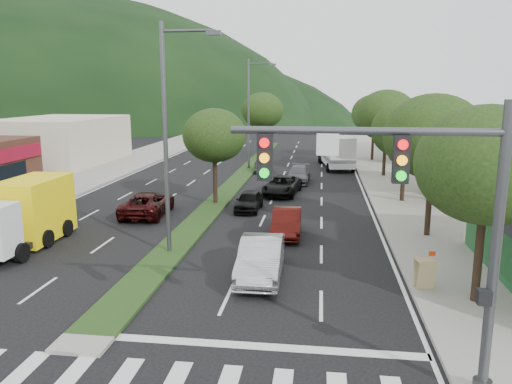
# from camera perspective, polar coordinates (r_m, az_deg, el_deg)

# --- Properties ---
(ground) EXTENTS (160.00, 160.00, 0.00)m
(ground) POSITION_cam_1_polar(r_m,az_deg,el_deg) (16.11, -18.56, -15.61)
(ground) COLOR black
(ground) RESTS_ON ground
(sidewalk_right) EXTENTS (5.00, 90.00, 0.15)m
(sidewalk_right) POSITION_cam_1_polar(r_m,az_deg,el_deg) (38.90, 15.93, 0.51)
(sidewalk_right) COLOR gray
(sidewalk_right) RESTS_ON ground
(sidewalk_left) EXTENTS (6.00, 90.00, 0.15)m
(sidewalk_left) POSITION_cam_1_polar(r_m,az_deg,el_deg) (43.19, -19.78, 1.33)
(sidewalk_left) COLOR gray
(sidewalk_left) RESTS_ON ground
(median) EXTENTS (1.60, 56.00, 0.12)m
(median) POSITION_cam_1_polar(r_m,az_deg,el_deg) (41.95, -1.82, 1.70)
(median) COLOR #1D3B15
(median) RESTS_ON ground
(crosswalk) EXTENTS (19.00, 2.20, 0.01)m
(crosswalk) POSITION_cam_1_polar(r_m,az_deg,el_deg) (14.57, -22.16, -18.92)
(crosswalk) COLOR silver
(crosswalk) RESTS_ON ground
(traffic_signal) EXTENTS (6.12, 0.40, 7.00)m
(traffic_signal) POSITION_cam_1_polar(r_m,az_deg,el_deg) (11.79, 18.90, -1.54)
(traffic_signal) COLOR #47494C
(traffic_signal) RESTS_ON ground
(gas_canopy) EXTENTS (12.20, 8.20, 5.25)m
(gas_canopy) POSITION_cam_1_polar(r_m,az_deg,el_deg) (37.02, 27.06, 6.31)
(gas_canopy) COLOR silver
(gas_canopy) RESTS_ON ground
(bldg_left_far) EXTENTS (9.00, 14.00, 4.60)m
(bldg_left_far) POSITION_cam_1_polar(r_m,az_deg,el_deg) (53.59, -21.33, 5.47)
(bldg_left_far) COLOR beige
(bldg_left_far) RESTS_ON ground
(bldg_right_far) EXTENTS (10.00, 16.00, 5.20)m
(bldg_right_far) POSITION_cam_1_polar(r_m,az_deg,el_deg) (58.42, 20.22, 6.28)
(bldg_right_far) COLOR beige
(bldg_right_far) RESTS_ON ground
(tree_r_a) EXTENTS (4.60, 4.60, 6.63)m
(tree_r_a) POSITION_cam_1_polar(r_m,az_deg,el_deg) (17.79, 24.88, 2.81)
(tree_r_a) COLOR black
(tree_r_a) RESTS_ON sidewalk_right
(tree_r_b) EXTENTS (4.80, 4.80, 6.94)m
(tree_r_b) POSITION_cam_1_polar(r_m,az_deg,el_deg) (25.46, 19.63, 6.00)
(tree_r_b) COLOR black
(tree_r_b) RESTS_ON sidewalk_right
(tree_r_c) EXTENTS (4.40, 4.40, 6.48)m
(tree_r_c) POSITION_cam_1_polar(r_m,az_deg,el_deg) (33.32, 16.75, 6.81)
(tree_r_c) COLOR black
(tree_r_c) RESTS_ON sidewalk_right
(tree_r_d) EXTENTS (5.00, 5.00, 7.17)m
(tree_r_d) POSITION_cam_1_polar(r_m,az_deg,el_deg) (43.18, 14.68, 8.46)
(tree_r_d) COLOR black
(tree_r_d) RESTS_ON sidewalk_right
(tree_r_e) EXTENTS (4.60, 4.60, 6.71)m
(tree_r_e) POSITION_cam_1_polar(r_m,az_deg,el_deg) (53.12, 13.34, 8.70)
(tree_r_e) COLOR black
(tree_r_e) RESTS_ON sidewalk_right
(tree_med_near) EXTENTS (4.00, 4.00, 6.02)m
(tree_med_near) POSITION_cam_1_polar(r_m,az_deg,el_deg) (31.63, -4.78, 6.45)
(tree_med_near) COLOR black
(tree_med_near) RESTS_ON median
(tree_med_far) EXTENTS (4.80, 4.80, 6.94)m
(tree_med_far) POSITION_cam_1_polar(r_m,az_deg,el_deg) (57.23, 0.74, 9.30)
(tree_med_far) COLOR black
(tree_med_far) RESTS_ON median
(streetlight_near) EXTENTS (2.60, 0.25, 10.00)m
(streetlight_near) POSITION_cam_1_polar(r_m,az_deg,el_deg) (21.83, -9.84, 7.13)
(streetlight_near) COLOR #47494C
(streetlight_near) RESTS_ON ground
(streetlight_mid) EXTENTS (2.60, 0.25, 10.00)m
(streetlight_mid) POSITION_cam_1_polar(r_m,az_deg,el_deg) (46.28, -0.61, 9.50)
(streetlight_mid) COLOR #47494C
(streetlight_mid) RESTS_ON ground
(sedan_silver) EXTENTS (1.73, 4.70, 1.54)m
(sedan_silver) POSITION_cam_1_polar(r_m,az_deg,el_deg) (19.62, 0.57, -7.58)
(sedan_silver) COLOR #B8BBC1
(sedan_silver) RESTS_ON ground
(suv_maroon) EXTENTS (2.57, 5.12, 1.39)m
(suv_maroon) POSITION_cam_1_polar(r_m,az_deg,el_deg) (29.94, -12.28, -1.29)
(suv_maroon) COLOR black
(suv_maroon) RESTS_ON ground
(car_queue_a) EXTENTS (1.54, 3.57, 1.20)m
(car_queue_a) POSITION_cam_1_polar(r_m,az_deg,el_deg) (30.40, -0.81, -1.02)
(car_queue_a) COLOR black
(car_queue_a) RESTS_ON ground
(car_queue_b) EXTENTS (1.98, 4.49, 1.28)m
(car_queue_b) POSITION_cam_1_polar(r_m,az_deg,el_deg) (39.95, 4.86, 2.02)
(car_queue_b) COLOR #56575C
(car_queue_b) RESTS_ON ground
(car_queue_c) EXTENTS (1.53, 4.10, 1.34)m
(car_queue_c) POSITION_cam_1_polar(r_m,az_deg,el_deg) (25.28, 3.53, -3.46)
(car_queue_c) COLOR #430E0B
(car_queue_c) RESTS_ON ground
(car_queue_d) EXTENTS (2.73, 4.91, 1.30)m
(car_queue_d) POSITION_cam_1_polar(r_m,az_deg,el_deg) (35.08, 3.00, 0.74)
(car_queue_d) COLOR black
(car_queue_d) RESTS_ON ground
(car_queue_e) EXTENTS (1.98, 3.98, 1.30)m
(car_queue_e) POSITION_cam_1_polar(r_m,az_deg,el_deg) (45.14, 0.78, 3.16)
(car_queue_e) COLOR #504F55
(car_queue_e) RESTS_ON ground
(box_truck) EXTENTS (2.53, 6.27, 3.07)m
(box_truck) POSITION_cam_1_polar(r_m,az_deg,el_deg) (25.76, -24.75, -2.43)
(box_truck) COLOR silver
(box_truck) RESTS_ON ground
(motorhome) EXTENTS (3.43, 8.35, 3.11)m
(motorhome) POSITION_cam_1_polar(r_m,az_deg,el_deg) (48.28, 9.14, 4.76)
(motorhome) COLOR silver
(motorhome) RESTS_ON ground
(a_frame_sign) EXTENTS (0.73, 0.81, 1.45)m
(a_frame_sign) POSITION_cam_1_polar(r_m,az_deg,el_deg) (19.24, 18.73, -8.52)
(a_frame_sign) COLOR tan
(a_frame_sign) RESTS_ON sidewalk_right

